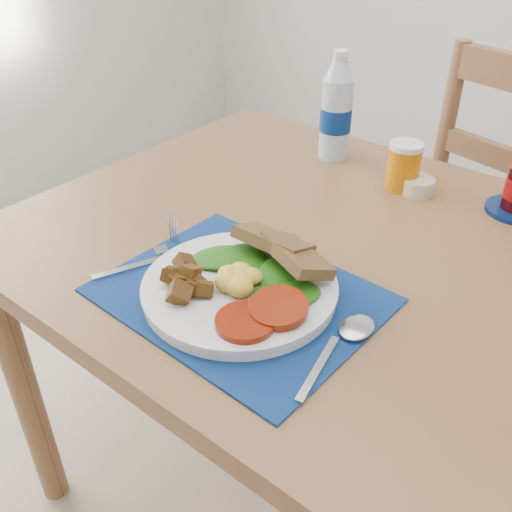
% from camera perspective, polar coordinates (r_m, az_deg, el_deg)
% --- Properties ---
extents(table, '(1.40, 0.90, 0.75)m').
position_cam_1_polar(table, '(1.02, 13.52, -5.11)').
color(table, brown).
rests_on(table, ground).
extents(placemat, '(0.42, 0.33, 0.00)m').
position_cam_1_polar(placemat, '(0.88, -1.63, -3.93)').
color(placemat, black).
rests_on(placemat, table).
extents(breakfast_plate, '(0.30, 0.30, 0.07)m').
position_cam_1_polar(breakfast_plate, '(0.87, -2.13, -2.73)').
color(breakfast_plate, silver).
rests_on(breakfast_plate, placemat).
extents(fork, '(0.06, 0.19, 0.00)m').
position_cam_1_polar(fork, '(0.98, -10.49, -0.01)').
color(fork, '#B2B5BA').
rests_on(fork, placemat).
extents(spoon, '(0.05, 0.19, 0.01)m').
position_cam_1_polar(spoon, '(0.81, 8.99, -8.27)').
color(spoon, '#B2B5BA').
rests_on(spoon, placemat).
extents(water_bottle, '(0.07, 0.07, 0.24)m').
position_cam_1_polar(water_bottle, '(1.32, 8.02, 14.06)').
color(water_bottle, '#ADBFCC').
rests_on(water_bottle, table).
extents(juice_glass, '(0.07, 0.07, 0.09)m').
position_cam_1_polar(juice_glass, '(1.22, 14.52, 8.61)').
color(juice_glass, '#C26805').
rests_on(juice_glass, table).
extents(ramekin, '(0.07, 0.07, 0.03)m').
position_cam_1_polar(ramekin, '(1.21, 15.91, 6.75)').
color(ramekin, beige).
rests_on(ramekin, table).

